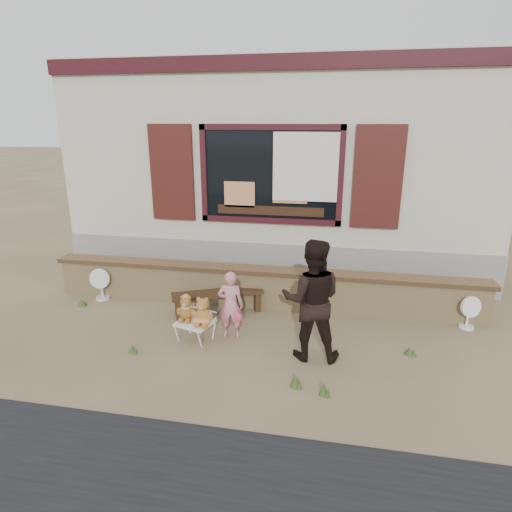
% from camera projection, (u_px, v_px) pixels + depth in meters
% --- Properties ---
extents(ground, '(80.00, 80.00, 0.00)m').
position_uv_depth(ground, '(248.00, 334.00, 6.19)').
color(ground, brown).
rests_on(ground, ground).
extents(shopfront, '(8.04, 5.13, 4.00)m').
position_uv_depth(shopfront, '(288.00, 164.00, 9.79)').
color(shopfront, '#A39B84').
rests_on(shopfront, ground).
extents(brick_wall, '(7.10, 0.36, 0.67)m').
position_uv_depth(brick_wall, '(261.00, 287.00, 7.03)').
color(brick_wall, tan).
rests_on(brick_wall, ground).
extents(bench, '(1.43, 0.88, 0.37)m').
position_uv_depth(bench, '(218.00, 297.00, 6.79)').
color(bench, black).
rests_on(bench, ground).
extents(folding_chair, '(0.56, 0.52, 0.28)m').
position_uv_depth(folding_chair, '(195.00, 323.00, 5.95)').
color(folding_chair, silver).
rests_on(folding_chair, ground).
extents(teddy_bear_left, '(0.33, 0.30, 0.37)m').
position_uv_depth(teddy_bear_left, '(186.00, 307.00, 5.95)').
color(teddy_bear_left, brown).
rests_on(teddy_bear_left, folding_chair).
extents(teddy_bear_right, '(0.35, 0.33, 0.40)m').
position_uv_depth(teddy_bear_right, '(203.00, 310.00, 5.82)').
color(teddy_bear_right, brown).
rests_on(teddy_bear_right, folding_chair).
extents(child, '(0.38, 0.27, 0.99)m').
position_uv_depth(child, '(231.00, 305.00, 5.97)').
color(child, pink).
rests_on(child, ground).
extents(adult, '(0.80, 0.64, 1.59)m').
position_uv_depth(adult, '(312.00, 300.00, 5.38)').
color(adult, black).
rests_on(adult, ground).
extents(fan_left, '(0.35, 0.24, 0.56)m').
position_uv_depth(fan_left, '(101.00, 284.00, 7.33)').
color(fan_left, silver).
rests_on(fan_left, ground).
extents(fan_right, '(0.33, 0.22, 0.51)m').
position_uv_depth(fan_right, '(469.00, 312.00, 6.30)').
color(fan_right, white).
rests_on(fan_right, ground).
extents(grass_tufts, '(5.30, 1.85, 0.16)m').
position_uv_depth(grass_tufts, '(221.00, 341.00, 5.88)').
color(grass_tufts, '#374D1F').
rests_on(grass_tufts, ground).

